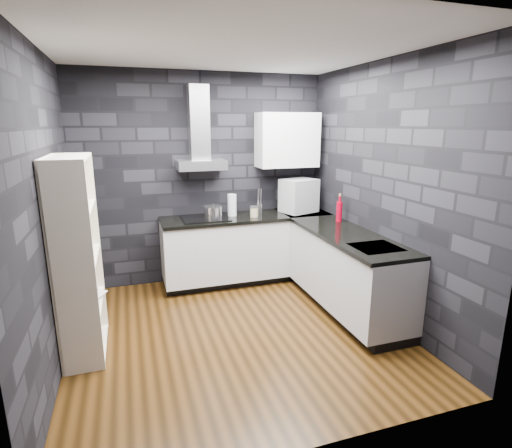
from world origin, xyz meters
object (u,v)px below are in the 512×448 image
appliance_garage (299,196)px  glass_vase (232,205)px  fruit_bowl (75,259)px  utensil_crock (259,208)px  storage_jar (254,212)px  red_bottle (339,212)px  bookshelf (78,258)px  pot (213,213)px

appliance_garage → glass_vase: bearing=157.8°
fruit_bowl → utensil_crock: bearing=34.3°
storage_jar → appliance_garage: (0.66, 0.09, 0.16)m
utensil_crock → red_bottle: bearing=-47.0°
red_bottle → fruit_bowl: red_bottle is taller
red_bottle → appliance_garage: bearing=111.4°
red_bottle → bookshelf: size_ratio=0.13×
appliance_garage → fruit_bowl: 2.95m
appliance_garage → bookshelf: bookshelf is taller
pot → red_bottle: red_bottle is taller
utensil_crock → fruit_bowl: (-2.14, -1.46, -0.02)m
pot → bookshelf: bearing=-142.3°
utensil_crock → bookshelf: (-2.14, -1.32, -0.06)m
glass_vase → red_bottle: size_ratio=1.16×
storage_jar → appliance_garage: 0.68m
appliance_garage → bookshelf: bearing=-174.5°
pot → bookshelf: 1.85m
pot → utensil_crock: bearing=15.3°
bookshelf → red_bottle: bearing=-4.4°
fruit_bowl → storage_jar: bearing=31.4°
appliance_garage → bookshelf: 2.89m
bookshelf → fruit_bowl: bookshelf is taller
glass_vase → utensil_crock: glass_vase is taller
pot → appliance_garage: bearing=0.9°
pot → fruit_bowl: pot is taller
storage_jar → bookshelf: (-1.99, -1.07, -0.06)m
pot → bookshelf: (-1.47, -1.13, -0.08)m
utensil_crock → appliance_garage: appliance_garage is taller
glass_vase → bookshelf: (-1.74, -1.22, -0.14)m
appliance_garage → utensil_crock: bearing=143.6°
glass_vase → storage_jar: size_ratio=2.31×
utensil_crock → red_bottle: (0.76, -0.81, 0.06)m
glass_vase → utensil_crock: bearing=14.1°
pot → fruit_bowl: 1.95m
storage_jar → fruit_bowl: 2.33m
glass_vase → appliance_garage: size_ratio=0.64×
appliance_garage → storage_jar: bearing=169.3°
utensil_crock → glass_vase: bearing=-165.9°
bookshelf → storage_jar: bearing=13.9°
storage_jar → red_bottle: bearing=-31.5°
pot → fruit_bowl: bearing=-138.9°
pot → glass_vase: size_ratio=0.79×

